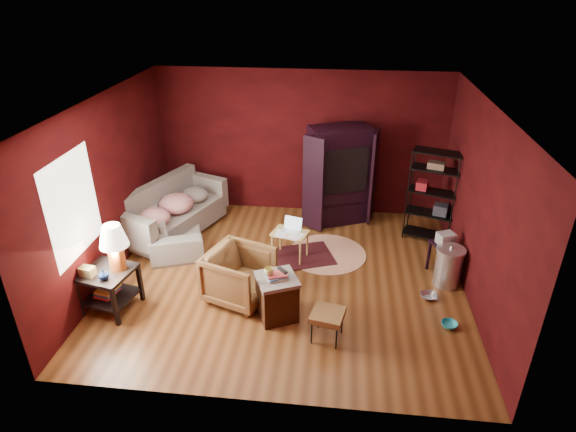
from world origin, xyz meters
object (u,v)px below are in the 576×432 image
(hamper, at_px, (277,296))
(tv_armoire, at_px, (339,174))
(wire_shelving, at_px, (433,192))
(armchair, at_px, (239,273))
(side_table, at_px, (111,260))
(sofa, at_px, (174,214))
(laptop_desk, at_px, (290,235))

(hamper, distance_m, tv_armoire, 3.19)
(wire_shelving, bearing_deg, armchair, -125.31)
(side_table, relative_size, wire_shelving, 0.79)
(side_table, relative_size, tv_armoire, 0.71)
(side_table, bearing_deg, sofa, 85.95)
(sofa, xyz_separation_m, side_table, (-0.15, -2.16, 0.36))
(sofa, relative_size, side_table, 1.69)
(armchair, distance_m, hamper, 0.71)
(sofa, height_order, tv_armoire, tv_armoire)
(hamper, bearing_deg, laptop_desk, 89.52)
(armchair, xyz_separation_m, hamper, (0.60, -0.35, -0.10))
(laptop_desk, bearing_deg, side_table, -128.60)
(hamper, bearing_deg, armchair, 149.59)
(laptop_desk, bearing_deg, armchair, -100.20)
(hamper, xyz_separation_m, wire_shelving, (2.42, 2.51, 0.58))
(laptop_desk, height_order, tv_armoire, tv_armoire)
(armchair, height_order, hamper, armchair)
(sofa, xyz_separation_m, tv_armoire, (2.94, 0.91, 0.54))
(hamper, bearing_deg, side_table, -178.94)
(armchair, bearing_deg, laptop_desk, -7.27)
(hamper, bearing_deg, sofa, 135.67)
(side_table, distance_m, tv_armoire, 4.36)
(hamper, relative_size, tv_armoire, 0.40)
(hamper, height_order, laptop_desk, hamper)
(laptop_desk, relative_size, wire_shelving, 0.43)
(laptop_desk, bearing_deg, sofa, -177.37)
(tv_armoire, bearing_deg, side_table, -158.04)
(sofa, xyz_separation_m, hamper, (2.17, -2.12, -0.10))
(tv_armoire, relative_size, wire_shelving, 1.12)
(side_table, xyz_separation_m, wire_shelving, (4.74, 2.55, 0.12))
(sofa, bearing_deg, armchair, -158.04)
(tv_armoire, bearing_deg, wire_shelving, -40.42)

